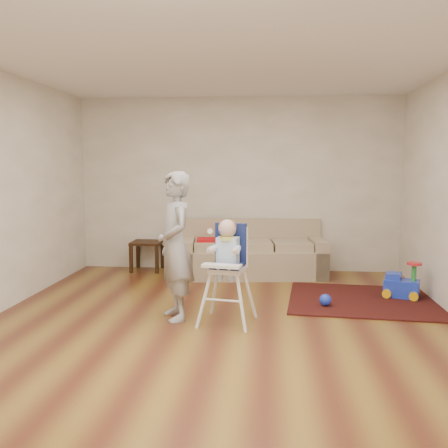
# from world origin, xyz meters

# --- Properties ---
(ground) EXTENTS (5.50, 5.50, 0.00)m
(ground) POSITION_xyz_m (0.00, 0.00, 0.00)
(ground) COLOR #502414
(ground) RESTS_ON ground
(room_envelope) EXTENTS (5.04, 5.52, 2.72)m
(room_envelope) POSITION_xyz_m (0.00, 0.53, 1.88)
(room_envelope) COLOR #BCB8A4
(room_envelope) RESTS_ON ground
(sofa) EXTENTS (2.22, 1.10, 0.82)m
(sofa) POSITION_xyz_m (0.24, 2.30, 0.41)
(sofa) COLOR tan
(sofa) RESTS_ON ground
(side_table) EXTENTS (0.46, 0.46, 0.46)m
(side_table) POSITION_xyz_m (-1.42, 2.52, 0.23)
(side_table) COLOR black
(side_table) RESTS_ON ground
(area_rug) EXTENTS (2.17, 1.70, 0.02)m
(area_rug) POSITION_xyz_m (1.79, 1.00, 0.01)
(area_rug) COLOR black
(area_rug) RESTS_ON ground
(ride_on_toy) EXTENTS (0.49, 0.42, 0.45)m
(ride_on_toy) POSITION_xyz_m (2.15, 1.19, 0.24)
(ride_on_toy) COLOR blue
(ride_on_toy) RESTS_ON area_rug
(toy_ball) EXTENTS (0.14, 0.14, 0.14)m
(toy_ball) POSITION_xyz_m (1.16, 0.69, 0.09)
(toy_ball) COLOR blue
(toy_ball) RESTS_ON area_rug
(high_chair) EXTENTS (0.59, 0.59, 1.10)m
(high_chair) POSITION_xyz_m (0.07, 0.00, 0.53)
(high_chair) COLOR white
(high_chair) RESTS_ON ground
(adult) EXTENTS (0.59, 0.69, 1.58)m
(adult) POSITION_xyz_m (-0.49, 0.10, 0.79)
(adult) COLOR gray
(adult) RESTS_ON ground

